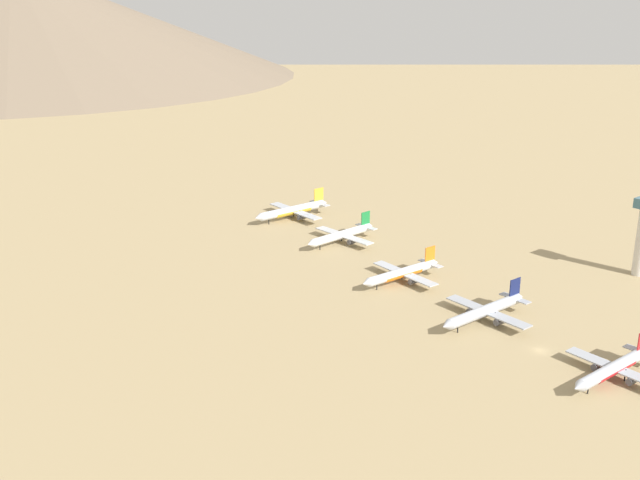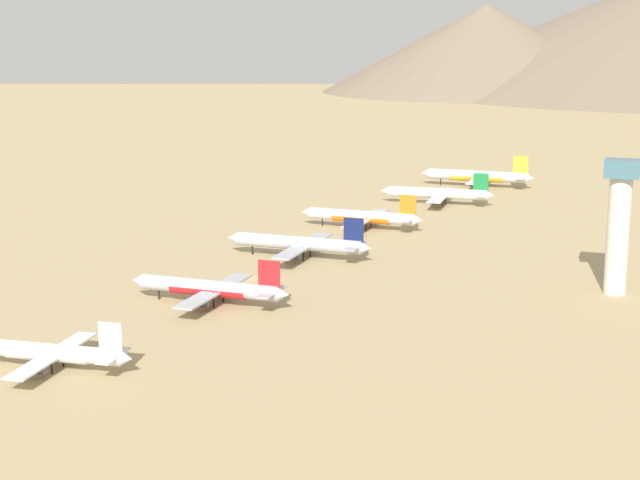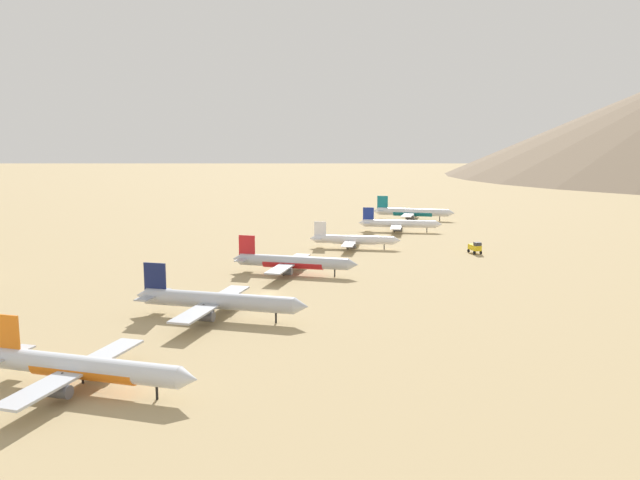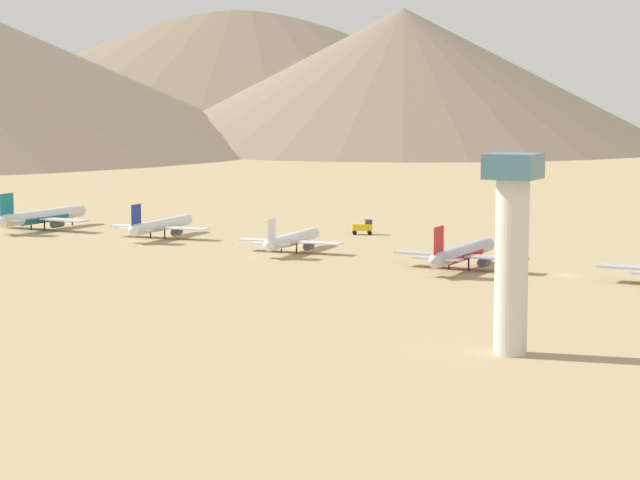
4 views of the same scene
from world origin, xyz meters
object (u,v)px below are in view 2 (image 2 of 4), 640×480
at_px(parked_jet_1, 438,194).
at_px(parked_jet_5, 48,352).
at_px(parked_jet_0, 478,176).
at_px(parked_jet_4, 210,288).
at_px(parked_jet_2, 362,217).
at_px(control_tower, 619,220).
at_px(parked_jet_3, 300,244).

relative_size(parked_jet_1, parked_jet_5, 1.18).
xyz_separation_m(parked_jet_0, parked_jet_4, (25.99, 172.10, -0.45)).
height_order(parked_jet_2, parked_jet_5, parked_jet_2).
xyz_separation_m(parked_jet_5, control_tower, (-87.83, -80.97, 13.16)).
distance_m(parked_jet_0, control_tower, 146.92).
xyz_separation_m(parked_jet_2, parked_jet_5, (16.72, 131.45, -0.48)).
distance_m(parked_jet_0, parked_jet_5, 220.25).
relative_size(parked_jet_5, control_tower, 1.08).
distance_m(parked_jet_1, parked_jet_2, 47.56).
xyz_separation_m(parked_jet_0, control_tower, (-52.95, 136.50, 12.27)).
bearing_deg(parked_jet_2, parked_jet_1, -104.91).
height_order(parked_jet_2, parked_jet_4, parked_jet_2).
relative_size(parked_jet_0, parked_jet_1, 1.10).
height_order(parked_jet_0, parked_jet_2, parked_jet_0).
height_order(parked_jet_0, control_tower, control_tower).
bearing_deg(parked_jet_1, parked_jet_0, -98.40).
distance_m(parked_jet_0, parked_jet_4, 174.05).
bearing_deg(control_tower, parked_jet_1, -58.60).
xyz_separation_m(parked_jet_1, parked_jet_2, (12.24, 45.96, -0.10)).
distance_m(parked_jet_5, control_tower, 120.18).
bearing_deg(parked_jet_3, parked_jet_5, 82.32).
relative_size(parked_jet_2, control_tower, 1.26).
relative_size(parked_jet_0, parked_jet_4, 1.13).
distance_m(parked_jet_4, parked_jet_5, 46.24).
relative_size(parked_jet_3, control_tower, 1.32).
bearing_deg(parked_jet_2, control_tower, 144.63).
relative_size(parked_jet_1, parked_jet_2, 1.02).
bearing_deg(parked_jet_1, parked_jet_4, 81.36).
bearing_deg(parked_jet_0, control_tower, 111.20).
distance_m(parked_jet_1, control_tower, 113.68).
xyz_separation_m(parked_jet_1, control_tower, (-58.87, 96.44, 12.58)).
bearing_deg(parked_jet_4, parked_jet_0, -98.59).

